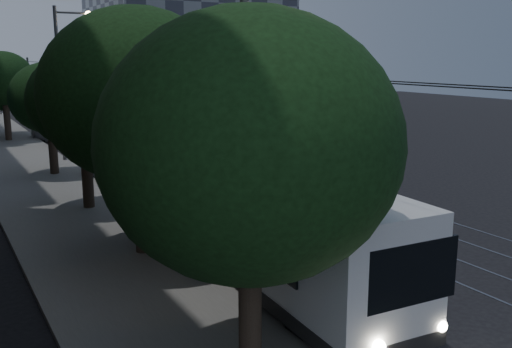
{
  "coord_description": "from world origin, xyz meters",
  "views": [
    {
      "loc": [
        -11.92,
        -14.29,
        6.15
      ],
      "look_at": [
        -1.41,
        3.91,
        1.76
      ],
      "focal_mm": 40.0,
      "sensor_mm": 36.0,
      "label": 1
    }
  ],
  "objects_px": {
    "car_white_c": "(87,138)",
    "streetlamp_far": "(66,69)",
    "trolleybus": "(257,216)",
    "car_white_b": "(80,138)",
    "pickup_silver": "(161,173)",
    "streetlamp_near": "(260,92)",
    "car_white_d": "(49,132)",
    "car_white_a": "(107,167)"
  },
  "relations": [
    {
      "from": "pickup_silver",
      "to": "streetlamp_near",
      "type": "height_order",
      "value": "streetlamp_near"
    },
    {
      "from": "car_white_c",
      "to": "car_white_d",
      "type": "distance_m",
      "value": 5.03
    },
    {
      "from": "trolleybus",
      "to": "car_white_d",
      "type": "bearing_deg",
      "value": 93.48
    },
    {
      "from": "streetlamp_near",
      "to": "car_white_c",
      "type": "bearing_deg",
      "value": 84.47
    },
    {
      "from": "pickup_silver",
      "to": "car_white_b",
      "type": "relative_size",
      "value": 1.01
    },
    {
      "from": "pickup_silver",
      "to": "car_white_b",
      "type": "distance_m",
      "value": 13.46
    },
    {
      "from": "car_white_d",
      "to": "streetlamp_near",
      "type": "distance_m",
      "value": 33.04
    },
    {
      "from": "car_white_a",
      "to": "car_white_b",
      "type": "relative_size",
      "value": 0.68
    },
    {
      "from": "streetlamp_near",
      "to": "streetlamp_far",
      "type": "height_order",
      "value": "streetlamp_far"
    },
    {
      "from": "car_white_a",
      "to": "car_white_c",
      "type": "xyz_separation_m",
      "value": [
        1.6,
        10.73,
        -0.01
      ]
    },
    {
      "from": "car_white_d",
      "to": "streetlamp_near",
      "type": "xyz_separation_m",
      "value": [
        -1.1,
        -32.68,
        4.71
      ]
    },
    {
      "from": "pickup_silver",
      "to": "car_white_b",
      "type": "height_order",
      "value": "car_white_b"
    },
    {
      "from": "streetlamp_far",
      "to": "streetlamp_near",
      "type": "bearing_deg",
      "value": -91.5
    },
    {
      "from": "pickup_silver",
      "to": "streetlamp_far",
      "type": "distance_m",
      "value": 10.53
    },
    {
      "from": "pickup_silver",
      "to": "car_white_a",
      "type": "height_order",
      "value": "pickup_silver"
    },
    {
      "from": "car_white_b",
      "to": "streetlamp_near",
      "type": "distance_m",
      "value": 27.65
    },
    {
      "from": "streetlamp_near",
      "to": "streetlamp_far",
      "type": "distance_m",
      "value": 22.96
    },
    {
      "from": "pickup_silver",
      "to": "streetlamp_near",
      "type": "bearing_deg",
      "value": -94.65
    },
    {
      "from": "trolleybus",
      "to": "car_white_c",
      "type": "bearing_deg",
      "value": 89.97
    },
    {
      "from": "trolleybus",
      "to": "streetlamp_near",
      "type": "bearing_deg",
      "value": -115.66
    },
    {
      "from": "car_white_b",
      "to": "streetlamp_near",
      "type": "relative_size",
      "value": 0.6
    },
    {
      "from": "trolleybus",
      "to": "car_white_b",
      "type": "bearing_deg",
      "value": 91.26
    },
    {
      "from": "car_white_c",
      "to": "car_white_d",
      "type": "relative_size",
      "value": 0.99
    },
    {
      "from": "car_white_b",
      "to": "streetlamp_far",
      "type": "xyz_separation_m",
      "value": [
        -1.5,
        -4.24,
        4.63
      ]
    },
    {
      "from": "car_white_a",
      "to": "streetlamp_far",
      "type": "relative_size",
      "value": 0.41
    },
    {
      "from": "car_white_a",
      "to": "streetlamp_far",
      "type": "height_order",
      "value": "streetlamp_far"
    },
    {
      "from": "car_white_c",
      "to": "car_white_a",
      "type": "bearing_deg",
      "value": -105.14
    },
    {
      "from": "car_white_b",
      "to": "car_white_d",
      "type": "bearing_deg",
      "value": 78.24
    },
    {
      "from": "pickup_silver",
      "to": "streetlamp_near",
      "type": "distance_m",
      "value": 14.74
    },
    {
      "from": "car_white_c",
      "to": "streetlamp_near",
      "type": "distance_m",
      "value": 28.45
    },
    {
      "from": "pickup_silver",
      "to": "car_white_c",
      "type": "bearing_deg",
      "value": 96.48
    },
    {
      "from": "trolleybus",
      "to": "streetlamp_far",
      "type": "xyz_separation_m",
      "value": [
        -0.7,
        20.57,
        3.73
      ]
    },
    {
      "from": "car_white_d",
      "to": "streetlamp_far",
      "type": "bearing_deg",
      "value": -105.58
    },
    {
      "from": "car_white_d",
      "to": "streetlamp_far",
      "type": "xyz_separation_m",
      "value": [
        -0.5,
        -9.74,
        4.77
      ]
    },
    {
      "from": "car_white_a",
      "to": "car_white_b",
      "type": "distance_m",
      "value": 10.05
    },
    {
      "from": "pickup_silver",
      "to": "streetlamp_far",
      "type": "height_order",
      "value": "streetlamp_far"
    },
    {
      "from": "pickup_silver",
      "to": "car_white_b",
      "type": "bearing_deg",
      "value": 99.05
    },
    {
      "from": "trolleybus",
      "to": "car_white_a",
      "type": "distance_m",
      "value": 14.85
    },
    {
      "from": "pickup_silver",
      "to": "car_white_c",
      "type": "distance_m",
      "value": 14.18
    },
    {
      "from": "trolleybus",
      "to": "pickup_silver",
      "type": "xyz_separation_m",
      "value": [
        1.4,
        11.36,
        -0.93
      ]
    },
    {
      "from": "car_white_c",
      "to": "streetlamp_far",
      "type": "bearing_deg",
      "value": -119.59
    },
    {
      "from": "car_white_b",
      "to": "car_white_d",
      "type": "height_order",
      "value": "car_white_b"
    }
  ]
}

